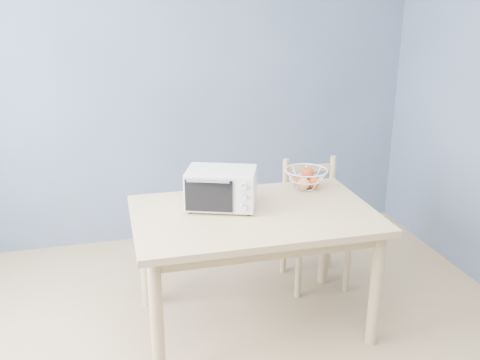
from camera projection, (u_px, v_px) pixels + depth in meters
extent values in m
cube|color=slate|center=(167.00, 82.00, 4.15)|extent=(4.00, 0.01, 2.60)
cube|color=tan|center=(254.00, 215.00, 3.11)|extent=(1.40, 0.90, 0.04)
cylinder|color=tan|center=(157.00, 321.00, 2.75)|extent=(0.07, 0.07, 0.71)
cylinder|color=tan|center=(376.00, 290.00, 3.04)|extent=(0.07, 0.07, 0.71)
cylinder|color=tan|center=(145.00, 256.00, 3.43)|extent=(0.07, 0.07, 0.71)
cylinder|color=tan|center=(325.00, 236.00, 3.72)|extent=(0.07, 0.07, 0.71)
cube|color=beige|center=(221.00, 188.00, 3.13)|extent=(0.47, 0.39, 0.22)
cube|color=black|center=(212.00, 188.00, 3.14)|extent=(0.32, 0.31, 0.17)
cube|color=black|center=(209.00, 196.00, 3.01)|extent=(0.26, 0.10, 0.19)
cylinder|color=silver|center=(208.00, 182.00, 2.96)|extent=(0.23, 0.09, 0.01)
cube|color=beige|center=(243.00, 196.00, 2.99)|extent=(0.11, 0.04, 0.20)
cylinder|color=black|center=(190.00, 212.00, 3.09)|extent=(0.02, 0.02, 0.01)
cylinder|color=black|center=(248.00, 214.00, 3.06)|extent=(0.02, 0.02, 0.01)
cylinder|color=black|center=(197.00, 199.00, 3.28)|extent=(0.02, 0.02, 0.01)
cylinder|color=black|center=(251.00, 201.00, 3.25)|extent=(0.02, 0.02, 0.01)
cylinder|color=silver|center=(243.00, 187.00, 2.96)|extent=(0.04, 0.03, 0.04)
cylinder|color=silver|center=(243.00, 197.00, 2.98)|extent=(0.04, 0.03, 0.04)
cylinder|color=silver|center=(243.00, 207.00, 3.00)|extent=(0.04, 0.03, 0.04)
torus|color=white|center=(306.00, 170.00, 3.44)|extent=(0.36, 0.36, 0.01)
torus|color=white|center=(306.00, 179.00, 3.46)|extent=(0.28, 0.28, 0.01)
torus|color=white|center=(305.00, 187.00, 3.48)|extent=(0.17, 0.17, 0.01)
sphere|color=#B12A17|center=(300.00, 181.00, 3.46)|extent=(0.09, 0.09, 0.09)
sphere|color=#CA4C17|center=(313.00, 182.00, 3.45)|extent=(0.08, 0.08, 0.08)
sphere|color=#E9A05A|center=(304.00, 179.00, 3.52)|extent=(0.08, 0.08, 0.08)
sphere|color=#B12A17|center=(308.00, 173.00, 3.44)|extent=(0.08, 0.08, 0.08)
sphere|color=#E9A05A|center=(303.00, 184.00, 3.42)|extent=(0.08, 0.08, 0.08)
cube|color=tan|center=(316.00, 223.00, 3.69)|extent=(0.42, 0.42, 0.03)
cylinder|color=tan|center=(298.00, 268.00, 3.57)|extent=(0.04, 0.04, 0.44)
cylinder|color=tan|center=(347.00, 262.00, 3.64)|extent=(0.04, 0.04, 0.44)
cylinder|color=tan|center=(284.00, 245.00, 3.89)|extent=(0.04, 0.04, 0.44)
cylinder|color=tan|center=(329.00, 241.00, 3.96)|extent=(0.04, 0.04, 0.44)
cylinder|color=tan|center=(285.00, 189.00, 3.75)|extent=(0.04, 0.04, 0.44)
cylinder|color=tan|center=(332.00, 185.00, 3.82)|extent=(0.04, 0.04, 0.44)
cube|color=tan|center=(308.00, 199.00, 3.81)|extent=(0.35, 0.03, 0.05)
cube|color=tan|center=(309.00, 184.00, 3.78)|extent=(0.35, 0.03, 0.05)
cube|color=tan|center=(310.00, 168.00, 3.74)|extent=(0.35, 0.03, 0.05)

